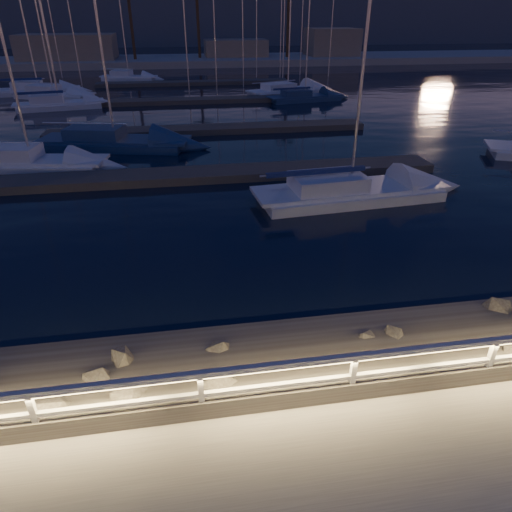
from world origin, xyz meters
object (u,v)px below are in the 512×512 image
object	(u,v)px
sailboat_k	(303,97)
sailboat_m	(127,77)
sailboat_g	(111,140)
sailboat_j	(52,94)
sailboat_c	(345,190)
guard_rail	(301,372)
sailboat_a	(28,162)
sailboat_e	(57,104)
sailboat_l	(286,90)
sailboat_i	(36,90)

from	to	relation	value
sailboat_k	sailboat_m	xyz separation A→B (m)	(-17.62, 17.77, 0.03)
sailboat_g	sailboat_j	size ratio (longest dim) A/B	1.14
sailboat_g	sailboat_k	xyz separation A→B (m)	(15.99, 14.45, -0.07)
sailboat_c	sailboat_j	xyz separation A→B (m)	(-19.15, 30.74, -0.00)
guard_rail	sailboat_k	world-z (taller)	sailboat_k
sailboat_a	sailboat_c	world-z (taller)	sailboat_c
sailboat_g	sailboat_k	bearing A→B (deg)	55.80
guard_rail	sailboat_e	xyz separation A→B (m)	(-12.32, 36.89, -0.92)
sailboat_a	sailboat_g	bearing A→B (deg)	55.39
guard_rail	sailboat_l	distance (m)	42.33
sailboat_c	sailboat_l	bearing A→B (deg)	77.65
sailboat_k	sailboat_c	bearing A→B (deg)	-110.20
sailboat_k	sailboat_l	bearing A→B (deg)	90.70
guard_rail	sailboat_j	size ratio (longest dim) A/B	3.25
sailboat_k	guard_rail	bearing A→B (deg)	-114.52
sailboat_m	sailboat_a	bearing A→B (deg)	-78.89
sailboat_i	sailboat_j	size ratio (longest dim) A/B	1.00
sailboat_a	sailboat_c	size ratio (longest dim) A/B	0.90
sailboat_e	sailboat_g	world-z (taller)	sailboat_g
sailboat_g	sailboat_m	distance (m)	32.26
sailboat_e	sailboat_j	xyz separation A→B (m)	(-1.69, 5.84, -0.00)
sailboat_c	sailboat_g	world-z (taller)	sailboat_g
sailboat_c	sailboat_i	size ratio (longest dim) A/B	1.09
sailboat_e	sailboat_i	bearing A→B (deg)	103.17
sailboat_a	guard_rail	bearing A→B (deg)	-52.04
sailboat_g	sailboat_j	world-z (taller)	sailboat_g
sailboat_c	sailboat_e	distance (m)	30.42
sailboat_m	sailboat_k	bearing A→B (deg)	-30.61
sailboat_k	sailboat_m	distance (m)	25.02
sailboat_c	sailboat_j	distance (m)	36.22
sailboat_c	sailboat_e	bearing A→B (deg)	120.20
sailboat_c	sailboat_j	world-z (taller)	sailboat_c
guard_rail	sailboat_k	size ratio (longest dim) A/B	3.65
sailboat_e	sailboat_g	size ratio (longest dim) A/B	0.82
sailboat_e	sailboat_i	size ratio (longest dim) A/B	0.93
sailboat_j	sailboat_k	xyz separation A→B (m)	(23.78, -5.45, -0.05)
sailboat_g	sailboat_m	xyz separation A→B (m)	(-1.63, 32.22, -0.04)
sailboat_a	sailboat_k	bearing A→B (deg)	52.72
guard_rail	sailboat_l	bearing A→B (deg)	77.69
sailboat_c	sailboat_m	distance (m)	44.98
sailboat_l	sailboat_m	world-z (taller)	sailboat_l
sailboat_j	sailboat_m	size ratio (longest dim) A/B	1.16
sailboat_m	sailboat_g	bearing A→B (deg)	-72.47
sailboat_a	sailboat_e	world-z (taller)	sailboat_a
sailboat_j	sailboat_l	distance (m)	23.07
sailboat_a	sailboat_g	size ratio (longest dim) A/B	0.86
guard_rail	sailboat_g	xyz separation A→B (m)	(-6.22, 22.83, -0.91)
sailboat_l	sailboat_i	bearing A→B (deg)	150.19
sailboat_k	sailboat_m	size ratio (longest dim) A/B	1.04
sailboat_c	sailboat_k	size ratio (longest dim) A/B	1.22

